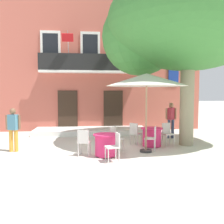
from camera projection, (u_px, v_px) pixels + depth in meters
The scene contains 15 objects.
ground_plane at pixel (111, 149), 9.54m from camera, with size 120.00×120.00×0.00m, color beige.
building_facade at pixel (90, 69), 16.12m from camera, with size 13.00×5.09×7.50m.
entrance_step_platform at pixel (91, 131), 13.44m from camera, with size 6.03×1.98×0.25m, color silver.
plane_tree at pixel (186, 25), 10.05m from camera, with size 6.71×5.89×6.99m.
cafe_table_near_tree at pixel (106, 145), 8.46m from camera, with size 0.86×0.86×0.76m.
cafe_chair_near_tree_0 at pixel (114, 145), 7.75m from camera, with size 0.46×0.46×0.91m.
cafe_chair_near_tree_1 at pixel (115, 137), 9.12m from camera, with size 0.56×0.56×0.91m.
cafe_chair_near_tree_2 at pixel (84, 141), 8.47m from camera, with size 0.48×0.48×0.91m.
cafe_table_middle at pixel (152, 137), 9.99m from camera, with size 0.86×0.86×0.76m.
cafe_chair_middle_0 at pixel (167, 132), 10.29m from camera, with size 0.48×0.48×0.91m.
cafe_chair_middle_1 at pixel (135, 132), 10.37m from camera, with size 0.57×0.57×0.91m.
cafe_chair_middle_2 at pixel (152, 137), 9.23m from camera, with size 0.51×0.51×0.91m.
cafe_umbrella at pixel (147, 80), 8.90m from camera, with size 2.90×2.90×2.85m.
pedestrian_near_entrance at pixel (171, 118), 11.84m from camera, with size 0.53×0.38×1.69m.
pedestrian_mid_plaza at pixel (13, 127), 9.10m from camera, with size 0.53×0.33×1.60m.
Camera 1 is at (-0.97, -9.36, 2.12)m, focal length 39.96 mm.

